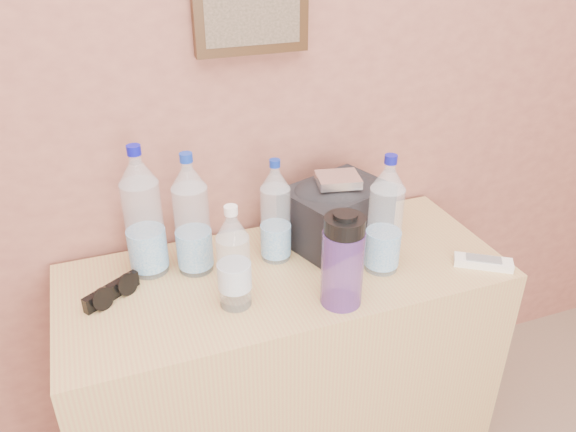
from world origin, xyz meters
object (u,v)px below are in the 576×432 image
object	(u,v)px
dresser	(286,372)
sunglasses	(112,292)
pet_large_b	(192,221)
pet_large_d	(385,221)
pet_large_a	(144,219)
nalgene_bottle	(343,260)
foil_packet	(338,180)
pet_large_c	(275,216)
pet_small	(234,263)
ac_remote	(483,262)
toiletry_bag	(336,210)

from	to	relation	value
dresser	sunglasses	bearing A→B (deg)	175.23
pet_large_b	pet_large_d	distance (m)	0.50
pet_large_a	nalgene_bottle	size ratio (longest dim) A/B	1.44
pet_large_a	foil_packet	xyz separation A→B (m)	(0.53, -0.05, 0.04)
pet_large_b	pet_large_c	size ratio (longest dim) A/B	1.14
pet_small	sunglasses	size ratio (longest dim) A/B	1.72
pet_large_a	pet_large_b	distance (m)	0.12
dresser	pet_large_b	distance (m)	0.58
pet_large_a	pet_large_b	bearing A→B (deg)	-16.95
ac_remote	dresser	bearing A→B (deg)	-164.38
foil_packet	pet_large_b	bearing A→B (deg)	178.70
dresser	nalgene_bottle	distance (m)	0.53
pet_large_c	pet_small	size ratio (longest dim) A/B	1.08
sunglasses	dresser	bearing A→B (deg)	-37.57
pet_large_d	ac_remote	distance (m)	0.31
toiletry_bag	foil_packet	xyz separation A→B (m)	(-0.01, -0.02, 0.11)
pet_large_c	foil_packet	bearing A→B (deg)	3.79
pet_large_a	pet_small	xyz separation A→B (m)	(0.18, -0.22, -0.04)
dresser	pet_small	distance (m)	0.53
toiletry_bag	pet_large_c	bearing A→B (deg)	169.87
pet_large_b	foil_packet	distance (m)	0.41
pet_large_b	pet_large_d	world-z (taller)	pet_large_b
pet_large_c	foil_packet	world-z (taller)	pet_large_c
pet_large_a	ac_remote	size ratio (longest dim) A/B	2.34
pet_large_c	sunglasses	bearing A→B (deg)	-175.52
pet_small	dresser	bearing A→B (deg)	29.02
pet_large_c	toiletry_bag	xyz separation A→B (m)	(0.20, 0.03, -0.04)
dresser	pet_large_b	size ratio (longest dim) A/B	3.54
pet_large_b	foil_packet	xyz separation A→B (m)	(0.41, -0.01, 0.05)
pet_large_c	sunglasses	size ratio (longest dim) A/B	1.87
pet_large_b	pet_small	bearing A→B (deg)	-72.37
pet_large_c	nalgene_bottle	distance (m)	0.26
nalgene_bottle	sunglasses	world-z (taller)	nalgene_bottle
pet_large_a	pet_large_c	distance (m)	0.35
pet_large_a	toiletry_bag	size ratio (longest dim) A/B	1.29
nalgene_bottle	dresser	bearing A→B (deg)	115.68
pet_small	pet_large_b	bearing A→B (deg)	107.63
pet_large_d	sunglasses	size ratio (longest dim) A/B	2.09
ac_remote	toiletry_bag	size ratio (longest dim) A/B	0.55
pet_large_b	nalgene_bottle	distance (m)	0.41
pet_small	nalgene_bottle	bearing A→B (deg)	-18.36
pet_large_d	sunglasses	bearing A→B (deg)	170.71
toiletry_bag	foil_packet	world-z (taller)	foil_packet
foil_packet	pet_large_d	bearing A→B (deg)	-69.03
pet_large_c	sunglasses	world-z (taller)	pet_large_c
sunglasses	pet_large_c	bearing A→B (deg)	-28.32
pet_large_d	ac_remote	bearing A→B (deg)	-18.67
pet_large_a	toiletry_bag	xyz separation A→B (m)	(0.54, -0.03, -0.06)
pet_large_d	toiletry_bag	xyz separation A→B (m)	(-0.05, 0.18, -0.05)
pet_large_c	ac_remote	bearing A→B (deg)	-24.85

